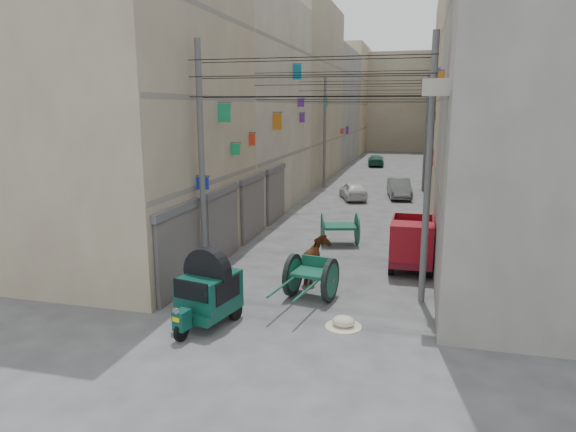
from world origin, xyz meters
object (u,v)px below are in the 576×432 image
(feed_sack, at_px, (344,321))
(distant_car_white, at_px, (353,191))
(horse, at_px, (316,260))
(auto_rickshaw, at_px, (208,290))
(distant_car_green, at_px, (376,161))
(mini_truck, at_px, (412,246))
(second_cart, at_px, (340,228))
(tonga_cart, at_px, (311,277))
(distant_car_grey, at_px, (399,188))

(feed_sack, height_order, distant_car_white, distant_car_white)
(horse, bearing_deg, auto_rickshaw, 61.63)
(auto_rickshaw, height_order, distant_car_green, auto_rickshaw)
(horse, relative_size, distant_car_white, 0.52)
(distant_car_white, height_order, distant_car_green, distant_car_white)
(auto_rickshaw, xyz_separation_m, distant_car_white, (1.30, 20.54, -0.39))
(distant_car_white, bearing_deg, auto_rickshaw, 67.53)
(mini_truck, xyz_separation_m, horse, (-3.14, -2.10, -0.16))
(mini_truck, distance_m, feed_sack, 5.88)
(second_cart, xyz_separation_m, distant_car_white, (-0.90, 11.32, -0.16))
(auto_rickshaw, relative_size, distant_car_white, 0.71)
(second_cart, relative_size, feed_sack, 3.02)
(tonga_cart, distance_m, distant_car_grey, 19.42)
(horse, bearing_deg, mini_truck, -147.80)
(second_cart, height_order, distant_car_grey, second_cart)
(tonga_cart, xyz_separation_m, mini_truck, (2.96, 3.71, 0.21))
(feed_sack, bearing_deg, tonga_cart, 124.92)
(horse, bearing_deg, distant_car_white, -88.49)
(mini_truck, xyz_separation_m, distant_car_grey, (-1.13, 15.62, -0.29))
(second_cart, height_order, distant_car_green, second_cart)
(distant_car_white, distance_m, distant_car_grey, 3.20)
(mini_truck, distance_m, horse, 3.78)
(tonga_cart, xyz_separation_m, distant_car_grey, (1.83, 19.33, -0.08))
(mini_truck, bearing_deg, distant_car_white, 105.59)
(second_cart, bearing_deg, feed_sack, -95.59)
(feed_sack, height_order, distant_car_green, distant_car_green)
(distant_car_white, relative_size, distant_car_grey, 0.90)
(feed_sack, xyz_separation_m, horse, (-1.49, 3.50, 0.60))
(tonga_cart, xyz_separation_m, distant_car_white, (-1.03, 17.92, -0.12))
(auto_rickshaw, xyz_separation_m, distant_car_green, (1.00, 40.47, -0.42))
(auto_rickshaw, distance_m, distant_car_green, 40.48)
(auto_rickshaw, relative_size, distant_car_green, 0.64)
(tonga_cart, bearing_deg, horse, 105.83)
(tonga_cart, xyz_separation_m, horse, (-0.18, 1.61, 0.05))
(second_cart, relative_size, horse, 1.05)
(distant_car_grey, bearing_deg, feed_sack, -100.11)
(tonga_cart, height_order, mini_truck, mini_truck)
(feed_sack, distance_m, distant_car_grey, 21.23)
(auto_rickshaw, bearing_deg, distant_car_white, 98.68)
(tonga_cart, relative_size, horse, 1.75)
(auto_rickshaw, relative_size, second_cart, 1.29)
(distant_car_white, bearing_deg, distant_car_grey, -172.56)
(second_cart, bearing_deg, distant_car_grey, 65.98)
(second_cart, relative_size, distant_car_grey, 0.49)
(distant_car_green, bearing_deg, auto_rickshaw, 82.33)
(second_cart, xyz_separation_m, distant_car_green, (-1.20, 31.25, -0.19))
(horse, xyz_separation_m, distant_car_grey, (2.01, 17.72, -0.13))
(tonga_cart, xyz_separation_m, second_cart, (-0.13, 6.59, 0.04))
(second_cart, height_order, feed_sack, second_cart)
(mini_truck, bearing_deg, distant_car_green, 97.04)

